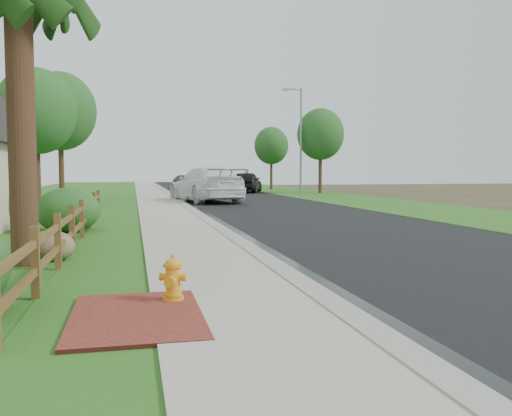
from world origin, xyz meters
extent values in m
plane|color=#372F1E|center=(0.00, 0.00, 0.00)|extent=(120.00, 120.00, 0.00)
cube|color=black|center=(4.60, 35.00, 0.01)|extent=(8.00, 90.00, 0.02)
cube|color=gray|center=(0.40, 35.00, 0.06)|extent=(0.40, 90.00, 0.12)
cube|color=black|center=(0.75, 35.00, 0.02)|extent=(0.50, 90.00, 0.00)
cube|color=#ABA995|center=(-0.90, 35.00, 0.05)|extent=(2.20, 90.00, 0.10)
cube|color=#205919|center=(-2.80, 35.00, 0.03)|extent=(1.60, 90.00, 0.06)
cube|color=#205919|center=(-8.00, 35.00, 0.02)|extent=(9.00, 90.00, 0.04)
cube|color=#205919|center=(11.50, 35.00, 0.02)|extent=(6.00, 90.00, 0.04)
cube|color=maroon|center=(-2.20, -1.00, 0.06)|extent=(1.60, 2.40, 0.11)
cube|color=#50391A|center=(-3.60, 0.40, 0.55)|extent=(0.12, 0.12, 1.10)
cube|color=#50391A|center=(-3.60, 2.80, 0.55)|extent=(0.12, 0.12, 1.10)
cube|color=#50391A|center=(-3.60, 5.20, 0.55)|extent=(0.12, 0.12, 1.10)
cube|color=#50391A|center=(-3.60, 7.60, 0.55)|extent=(0.12, 0.12, 1.10)
cube|color=#50391A|center=(-3.60, 10.00, 0.55)|extent=(0.12, 0.12, 1.10)
cube|color=#50391A|center=(-3.60, 12.40, 0.55)|extent=(0.12, 0.12, 1.10)
cube|color=#50391A|center=(-3.60, 14.80, 0.55)|extent=(0.12, 0.12, 1.10)
cube|color=#50391A|center=(-3.60, -0.80, 0.45)|extent=(0.08, 2.35, 0.10)
cube|color=#50391A|center=(-3.60, -0.80, 0.85)|extent=(0.08, 2.35, 0.10)
cube|color=#50391A|center=(-3.60, 1.60, 0.45)|extent=(0.08, 2.35, 0.10)
cube|color=#50391A|center=(-3.60, 1.60, 0.85)|extent=(0.08, 2.35, 0.10)
cube|color=#50391A|center=(-3.60, 4.00, 0.45)|extent=(0.08, 2.35, 0.10)
cube|color=#50391A|center=(-3.60, 4.00, 0.85)|extent=(0.08, 2.35, 0.10)
cube|color=#50391A|center=(-3.60, 6.40, 0.45)|extent=(0.08, 2.35, 0.10)
cube|color=#50391A|center=(-3.60, 6.40, 0.85)|extent=(0.08, 2.35, 0.10)
cube|color=#50391A|center=(-3.60, 8.80, 0.45)|extent=(0.08, 2.35, 0.10)
cube|color=#50391A|center=(-3.60, 8.80, 0.85)|extent=(0.08, 2.35, 0.10)
cube|color=#50391A|center=(-3.60, 11.20, 0.45)|extent=(0.08, 2.35, 0.10)
cube|color=#50391A|center=(-3.60, 11.20, 0.85)|extent=(0.08, 2.35, 0.10)
cube|color=#50391A|center=(-3.60, 13.60, 0.45)|extent=(0.08, 2.35, 0.10)
cube|color=#50391A|center=(-3.60, 13.60, 0.85)|extent=(0.08, 2.35, 0.10)
cylinder|color=#382117|center=(-4.30, 3.50, 2.75)|extent=(0.52, 0.52, 5.50)
cylinder|color=orange|center=(-1.70, -0.33, 0.13)|extent=(0.30, 0.30, 0.05)
cylinder|color=orange|center=(-1.70, -0.33, 0.36)|extent=(0.20, 0.20, 0.45)
cylinder|color=orange|center=(-1.70, -0.33, 0.19)|extent=(0.24, 0.24, 0.04)
cylinder|color=orange|center=(-1.70, -0.33, 0.59)|extent=(0.27, 0.27, 0.04)
ellipsoid|color=orange|center=(-1.70, -0.33, 0.61)|extent=(0.22, 0.22, 0.16)
cylinder|color=orange|center=(-1.70, -0.33, 0.71)|extent=(0.05, 0.05, 0.06)
cylinder|color=orange|center=(-1.75, -0.45, 0.39)|extent=(0.16, 0.14, 0.13)
cylinder|color=orange|center=(-1.84, -0.27, 0.42)|extent=(0.14, 0.14, 0.10)
cylinder|color=orange|center=(-1.56, -0.38, 0.42)|extent=(0.14, 0.14, 0.10)
imported|color=white|center=(2.00, 24.15, 1.04)|extent=(4.27, 7.45, 2.03)
imported|color=black|center=(7.20, 37.34, 0.91)|extent=(3.89, 5.62, 1.78)
imported|color=black|center=(3.07, 45.03, 0.71)|extent=(2.91, 4.46, 1.39)
cylinder|color=gray|center=(10.72, 33.21, 4.16)|extent=(0.17, 0.17, 8.33)
cube|color=gray|center=(10.04, 32.92, 8.14)|extent=(1.57, 0.76, 0.11)
cube|color=gray|center=(9.28, 32.59, 8.05)|extent=(0.55, 0.39, 0.17)
ellipsoid|color=brown|center=(-3.90, 3.90, 0.33)|extent=(1.05, 0.82, 0.66)
ellipsoid|color=#1A4A1E|center=(-4.14, 9.33, 0.69)|extent=(2.32, 2.32, 1.37)
cylinder|color=#382117|center=(-7.00, 21.97, 2.15)|extent=(0.29, 0.29, 4.30)
ellipsoid|color=#1A4A1E|center=(-7.00, 21.97, 4.92)|extent=(4.02, 4.02, 4.42)
cylinder|color=#382117|center=(-6.74, 29.35, 2.49)|extent=(0.34, 0.34, 4.97)
ellipsoid|color=#1A4A1E|center=(-6.74, 29.35, 5.69)|extent=(4.59, 4.59, 5.05)
cylinder|color=#382117|center=(12.64, 34.03, 2.10)|extent=(0.29, 0.29, 4.20)
ellipsoid|color=#1A4A1E|center=(12.64, 34.03, 4.80)|extent=(3.80, 3.80, 4.18)
cylinder|color=#382117|center=(10.84, 43.00, 1.86)|extent=(0.26, 0.26, 3.72)
ellipsoid|color=#1A4A1E|center=(10.84, 43.00, 4.26)|extent=(3.29, 3.29, 3.62)
camera|label=1|loc=(-2.22, -7.76, 1.89)|focal=38.00mm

